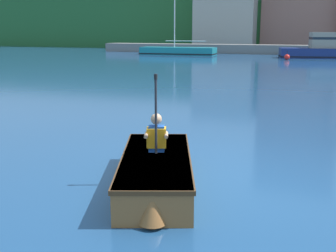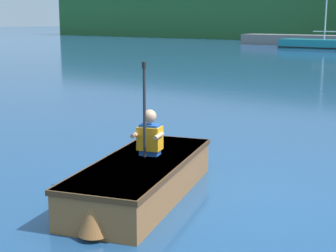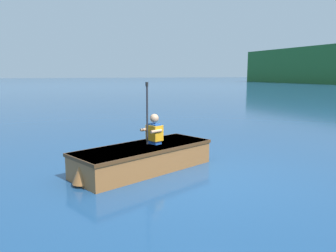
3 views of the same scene
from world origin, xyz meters
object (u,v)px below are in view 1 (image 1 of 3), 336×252
person_paddler (156,134)px  moored_boat_dock_center_near (326,49)px  moored_boat_dock_west_end (178,51)px  channel_buoy (287,57)px  rowboat_foreground (156,171)px

person_paddler → moored_boat_dock_center_near: bearing=86.4°
moored_boat_dock_west_end → channel_buoy: size_ratio=10.20×
rowboat_foreground → moored_boat_dock_west_end: bearing=108.9°
moored_boat_dock_center_near → person_paddler: (-2.05, -32.81, -0.05)m
moored_boat_dock_west_end → rowboat_foreground: (11.43, -33.46, -0.08)m
moored_boat_dock_center_near → channel_buoy: moored_boat_dock_center_near is taller
moored_boat_dock_center_near → rowboat_foreground: 33.15m
moored_boat_dock_center_near → person_paddler: moored_boat_dock_center_near is taller
rowboat_foreground → channel_buoy: bearing=91.7°
person_paddler → channel_buoy: (-0.78, 29.53, -0.52)m
moored_boat_dock_west_end → channel_buoy: moored_boat_dock_west_end is taller
person_paddler → channel_buoy: 29.55m
person_paddler → channel_buoy: bearing=91.5°
moored_boat_dock_center_near → channel_buoy: 4.36m
moored_boat_dock_center_near → person_paddler: size_ratio=6.34×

